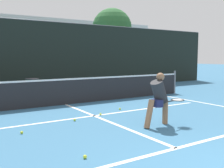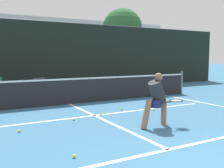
% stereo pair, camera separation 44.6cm
% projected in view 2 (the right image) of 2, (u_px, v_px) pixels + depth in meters
% --- Properties ---
extents(court_baseline_near, '(11.00, 0.10, 0.01)m').
position_uv_depth(court_baseline_near, '(168.00, 150.00, 4.89)').
color(court_baseline_near, white).
rests_on(court_baseline_near, ground).
extents(court_service_line, '(8.25, 0.10, 0.01)m').
position_uv_depth(court_service_line, '(94.00, 115.00, 7.72)').
color(court_service_line, white).
rests_on(court_service_line, ground).
extents(court_center_mark, '(0.10, 5.42, 0.01)m').
position_uv_depth(court_center_mark, '(103.00, 119.00, 7.25)').
color(court_center_mark, white).
rests_on(court_center_mark, ground).
extents(court_sideline_right, '(0.10, 6.42, 0.01)m').
position_uv_depth(court_sideline_right, '(214.00, 105.00, 9.42)').
color(court_sideline_right, white).
rests_on(court_sideline_right, ground).
extents(net, '(11.09, 0.09, 1.07)m').
position_uv_depth(net, '(69.00, 90.00, 9.55)').
color(net, slate).
rests_on(net, ground).
extents(fence_back, '(24.00, 0.06, 3.51)m').
position_uv_depth(fence_back, '(41.00, 56.00, 12.99)').
color(fence_back, black).
rests_on(fence_back, ground).
extents(player_practicing, '(1.19, 0.54, 1.34)m').
position_uv_depth(player_practicing, '(157.00, 98.00, 6.47)').
color(player_practicing, '#8C6042').
rests_on(player_practicing, ground).
extents(tennis_ball_scattered_0, '(0.07, 0.07, 0.07)m').
position_uv_depth(tennis_ball_scattered_0, '(74.00, 119.00, 7.13)').
color(tennis_ball_scattered_0, '#D1E033').
rests_on(tennis_ball_scattered_0, ground).
extents(tennis_ball_scattered_1, '(0.07, 0.07, 0.07)m').
position_uv_depth(tennis_ball_scattered_1, '(101.00, 114.00, 7.79)').
color(tennis_ball_scattered_1, '#D1E033').
rests_on(tennis_ball_scattered_1, ground).
extents(tennis_ball_scattered_2, '(0.07, 0.07, 0.07)m').
position_uv_depth(tennis_ball_scattered_2, '(74.00, 156.00, 4.49)').
color(tennis_ball_scattered_2, '#D1E033').
rests_on(tennis_ball_scattered_2, ground).
extents(tennis_ball_scattered_3, '(0.07, 0.07, 0.07)m').
position_uv_depth(tennis_ball_scattered_3, '(122.00, 109.00, 8.54)').
color(tennis_ball_scattered_3, '#D1E033').
rests_on(tennis_ball_scattered_3, ground).
extents(tennis_ball_scattered_4, '(0.07, 0.07, 0.07)m').
position_uv_depth(tennis_ball_scattered_4, '(19.00, 131.00, 6.01)').
color(tennis_ball_scattered_4, '#D1E033').
rests_on(tennis_ball_scattered_4, ground).
extents(tennis_ball_scattered_5, '(0.07, 0.07, 0.07)m').
position_uv_depth(tennis_ball_scattered_5, '(153.00, 110.00, 8.43)').
color(tennis_ball_scattered_5, '#D1E033').
rests_on(tennis_ball_scattered_5, ground).
extents(trash_bin, '(0.58, 0.58, 0.80)m').
position_uv_depth(trash_bin, '(39.00, 87.00, 11.51)').
color(trash_bin, '#28603D').
rests_on(trash_bin, ground).
extents(parked_car, '(1.66, 4.01, 1.39)m').
position_uv_depth(parked_car, '(26.00, 77.00, 14.82)').
color(parked_car, navy).
rests_on(parked_car, ground).
extents(tree_mid, '(3.16, 3.16, 5.56)m').
position_uv_depth(tree_mid, '(122.00, 29.00, 20.80)').
color(tree_mid, brown).
rests_on(tree_mid, ground).
extents(building_far, '(36.00, 2.40, 5.62)m').
position_uv_depth(building_far, '(4.00, 45.00, 25.04)').
color(building_far, beige).
rests_on(building_far, ground).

